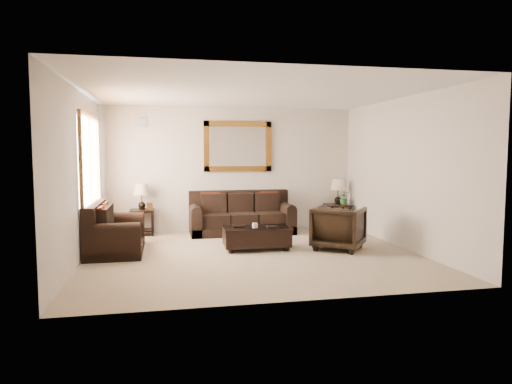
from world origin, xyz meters
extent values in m
cube|color=gray|center=(0.00, 0.00, 0.00)|extent=(5.50, 5.00, 0.01)
cube|color=white|center=(0.00, 0.00, 2.70)|extent=(5.50, 5.00, 0.01)
cube|color=beige|center=(0.00, 2.50, 1.35)|extent=(5.50, 0.01, 2.70)
cube|color=beige|center=(0.00, -2.50, 1.35)|extent=(5.50, 0.01, 2.70)
cube|color=beige|center=(-2.75, 0.00, 1.35)|extent=(0.01, 5.00, 2.70)
cube|color=beige|center=(2.75, 0.00, 1.35)|extent=(0.01, 5.00, 2.70)
cube|color=white|center=(-2.73, 0.90, 1.55)|extent=(0.01, 1.80, 1.50)
cube|color=brown|center=(-2.70, 0.90, 2.34)|extent=(0.06, 1.96, 0.08)
cube|color=brown|center=(-2.70, 0.90, 0.76)|extent=(0.06, 1.96, 0.08)
cube|color=brown|center=(-2.70, -0.04, 1.55)|extent=(0.06, 0.08, 1.50)
cube|color=brown|center=(-2.70, 1.84, 1.55)|extent=(0.06, 0.08, 1.50)
cube|color=brown|center=(-2.70, 0.90, 1.55)|extent=(0.05, 0.05, 1.50)
cube|color=#4F2A0F|center=(0.16, 2.46, 1.85)|extent=(1.50, 0.06, 1.10)
cube|color=white|center=(0.16, 2.48, 1.85)|extent=(1.26, 0.01, 0.86)
cube|color=#999999|center=(-1.90, 2.48, 2.35)|extent=(0.25, 0.02, 0.18)
cube|color=black|center=(0.16, 2.01, 0.09)|extent=(2.18, 0.94, 0.18)
cube|color=black|center=(0.16, 2.37, 0.67)|extent=(2.18, 0.22, 0.45)
cube|color=black|center=(-0.42, 1.99, 0.31)|extent=(0.56, 0.77, 0.27)
cube|color=black|center=(0.16, 1.99, 0.31)|extent=(0.56, 0.77, 0.27)
cube|color=black|center=(0.74, 1.99, 0.31)|extent=(0.56, 0.77, 0.27)
cube|color=black|center=(-0.82, 2.01, 0.26)|extent=(0.22, 0.94, 0.52)
cylinder|color=black|center=(-0.82, 2.01, 0.52)|extent=(0.22, 0.92, 0.22)
cube|color=black|center=(1.14, 2.01, 0.26)|extent=(0.22, 0.94, 0.52)
cylinder|color=black|center=(1.14, 2.01, 0.52)|extent=(0.22, 0.92, 0.22)
cube|color=maroon|center=(-0.48, 2.19, 0.66)|extent=(0.42, 0.18, 0.43)
cube|color=maroon|center=(0.79, 2.19, 0.66)|extent=(0.42, 0.18, 0.43)
cube|color=black|center=(-2.28, 0.62, 0.09)|extent=(0.90, 1.52, 0.17)
cube|color=black|center=(-2.63, 0.62, 0.64)|extent=(0.21, 1.52, 0.43)
cube|color=black|center=(-2.26, 0.35, 0.30)|extent=(0.74, 0.53, 0.26)
cube|color=black|center=(-2.26, 0.90, 0.30)|extent=(0.74, 0.53, 0.26)
cube|color=black|center=(-2.28, -0.04, 0.25)|extent=(0.90, 0.21, 0.50)
cylinder|color=black|center=(-2.28, -0.04, 0.50)|extent=(0.89, 0.21, 0.21)
cube|color=black|center=(-2.28, 1.28, 0.25)|extent=(0.90, 0.21, 0.50)
cylinder|color=black|center=(-2.28, 1.28, 0.50)|extent=(0.89, 0.21, 0.21)
cube|color=maroon|center=(-2.45, 0.30, 0.64)|extent=(0.18, 0.40, 0.41)
cube|color=maroon|center=(-2.45, 0.94, 0.64)|extent=(0.18, 0.40, 0.41)
cube|color=black|center=(-1.90, 2.21, 0.51)|extent=(0.49, 0.49, 0.04)
cube|color=black|center=(-1.90, 2.21, 0.11)|extent=(0.42, 0.42, 0.03)
cylinder|color=black|center=(-2.11, 2.00, 0.25)|extent=(0.04, 0.04, 0.49)
cylinder|color=black|center=(-1.69, 2.00, 0.25)|extent=(0.04, 0.04, 0.49)
cylinder|color=black|center=(-2.11, 2.42, 0.25)|extent=(0.04, 0.04, 0.49)
cylinder|color=black|center=(-1.69, 2.42, 0.25)|extent=(0.04, 0.04, 0.49)
sphere|color=black|center=(-1.90, 2.21, 0.62)|extent=(0.15, 0.15, 0.15)
cylinder|color=black|center=(-1.90, 2.21, 0.79)|extent=(0.02, 0.02, 0.32)
cone|color=tan|center=(-1.90, 2.21, 0.96)|extent=(0.34, 0.34, 0.23)
cube|color=#4F2A0F|center=(-1.74, 2.13, 0.61)|extent=(0.13, 0.09, 0.15)
cube|color=black|center=(2.40, 2.21, 0.53)|extent=(0.51, 0.51, 0.05)
cube|color=black|center=(2.40, 2.21, 0.11)|extent=(0.43, 0.43, 0.03)
cylinder|color=black|center=(2.18, 1.99, 0.25)|extent=(0.05, 0.05, 0.51)
cylinder|color=black|center=(2.62, 1.99, 0.25)|extent=(0.05, 0.05, 0.51)
cylinder|color=black|center=(2.18, 2.42, 0.25)|extent=(0.05, 0.05, 0.51)
cylinder|color=black|center=(2.62, 2.42, 0.25)|extent=(0.05, 0.05, 0.51)
sphere|color=black|center=(2.40, 2.21, 0.65)|extent=(0.16, 0.16, 0.16)
cylinder|color=black|center=(2.40, 2.21, 0.81)|extent=(0.02, 0.02, 0.33)
cone|color=tan|center=(2.40, 2.21, 1.00)|extent=(0.35, 0.35, 0.24)
sphere|color=black|center=(-0.34, 0.15, 0.04)|extent=(0.11, 0.11, 0.11)
sphere|color=black|center=(0.63, 0.15, 0.04)|extent=(0.11, 0.11, 0.11)
sphere|color=black|center=(-0.34, 0.60, 0.04)|extent=(0.11, 0.11, 0.11)
sphere|color=black|center=(0.63, 0.60, 0.04)|extent=(0.11, 0.11, 0.11)
cube|color=black|center=(0.14, 0.37, 0.24)|extent=(1.17, 0.65, 0.33)
cube|color=black|center=(0.14, 0.37, 0.38)|extent=(1.19, 0.66, 0.04)
cube|color=black|center=(-0.17, 0.42, 0.41)|extent=(0.20, 0.14, 0.03)
cube|color=black|center=(0.41, 0.33, 0.41)|extent=(0.18, 0.13, 0.02)
cube|color=white|center=(0.10, 0.28, 0.44)|extent=(0.09, 0.07, 0.09)
imported|color=black|center=(1.58, 0.09, 0.42)|extent=(1.12, 1.11, 0.84)
imported|color=#275F20|center=(2.51, 2.11, 0.67)|extent=(0.36, 0.38, 0.23)
camera|label=1|loc=(-1.47, -7.45, 1.72)|focal=32.00mm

